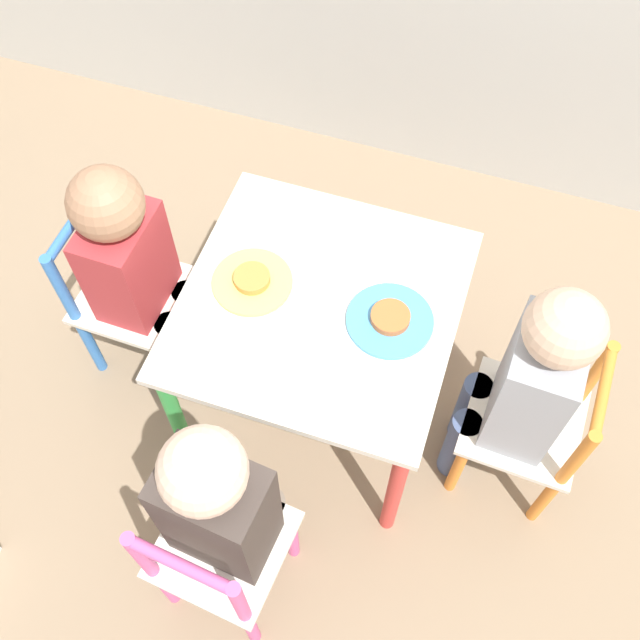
{
  "coord_description": "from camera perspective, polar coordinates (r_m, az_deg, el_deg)",
  "views": [
    {
      "loc": [
        0.28,
        -0.82,
        1.85
      ],
      "look_at": [
        0.0,
        0.0,
        0.42
      ],
      "focal_mm": 42.0,
      "sensor_mm": 36.0,
      "label": 1
    }
  ],
  "objects": [
    {
      "name": "ground_plane",
      "position": [
        2.04,
        0.0,
        -6.11
      ],
      "size": [
        6.0,
        6.0,
        0.0
      ],
      "primitive_type": "plane",
      "color": "#8C755B"
    },
    {
      "name": "kids_table",
      "position": [
        1.67,
        0.0,
        -0.0
      ],
      "size": [
        0.59,
        0.59,
        0.49
      ],
      "color": "silver",
      "rests_on": "ground_plane"
    },
    {
      "name": "chair_orange",
      "position": [
        1.81,
        15.88,
        -7.9
      ],
      "size": [
        0.27,
        0.27,
        0.51
      ],
      "rotation": [
        0.0,
        0.0,
        -1.61
      ],
      "color": "silver",
      "rests_on": "ground_plane"
    },
    {
      "name": "chair_blue",
      "position": [
        1.97,
        -14.51,
        1.8
      ],
      "size": [
        0.26,
        0.26,
        0.51
      ],
      "rotation": [
        0.0,
        0.0,
        1.55
      ],
      "color": "silver",
      "rests_on": "ground_plane"
    },
    {
      "name": "chair_pink",
      "position": [
        1.66,
        -7.73,
        -17.43
      ],
      "size": [
        0.28,
        0.28,
        0.51
      ],
      "rotation": [
        0.0,
        0.0,
        -3.24
      ],
      "color": "silver",
      "rests_on": "ground_plane"
    },
    {
      "name": "child_right",
      "position": [
        1.63,
        15.46,
        -4.54
      ],
      "size": [
        0.22,
        0.21,
        0.75
      ],
      "rotation": [
        0.0,
        0.0,
        -1.61
      ],
      "color": "#4C608E",
      "rests_on": "ground_plane"
    },
    {
      "name": "child_left",
      "position": [
        1.8,
        -14.06,
        4.41
      ],
      "size": [
        0.22,
        0.2,
        0.71
      ],
      "rotation": [
        0.0,
        0.0,
        1.55
      ],
      "color": "#4C608E",
      "rests_on": "ground_plane"
    },
    {
      "name": "child_front",
      "position": [
        1.49,
        -7.46,
        -13.66
      ],
      "size": [
        0.21,
        0.22,
        0.74
      ],
      "rotation": [
        0.0,
        0.0,
        -3.24
      ],
      "color": "#7A6B5B",
      "rests_on": "ground_plane"
    },
    {
      "name": "plate_right",
      "position": [
        1.58,
        5.35,
        0.02
      ],
      "size": [
        0.19,
        0.19,
        0.03
      ],
      "color": "#4C9EE0",
      "rests_on": "kids_table"
    },
    {
      "name": "plate_left",
      "position": [
        1.64,
        -5.19,
        2.98
      ],
      "size": [
        0.18,
        0.18,
        0.03
      ],
      "color": "#EADB66",
      "rests_on": "kids_table"
    }
  ]
}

